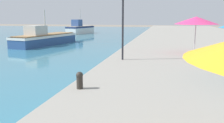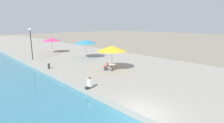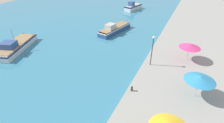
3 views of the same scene
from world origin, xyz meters
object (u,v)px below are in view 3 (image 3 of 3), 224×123
fishing_boat_near (15,46)px  cafe_umbrella_white (200,78)px  lamppost (153,46)px  fishing_boat_far (133,7)px  cafe_umbrella_striped (190,46)px  fishing_boat_mid (114,29)px  mooring_bollard (132,88)px

fishing_boat_near → cafe_umbrella_white: 29.40m
cafe_umbrella_white → lamppost: 7.79m
fishing_boat_far → cafe_umbrella_striped: bearing=-41.8°
fishing_boat_near → lamppost: 23.55m
fishing_boat_far → lamppost: size_ratio=1.50×
cafe_umbrella_white → fishing_boat_near: bearing=-179.8°
fishing_boat_mid → cafe_umbrella_striped: 16.87m
cafe_umbrella_striped → lamppost: 6.09m
cafe_umbrella_striped → fishing_boat_mid: bearing=156.6°
mooring_bollard → fishing_boat_far: bearing=109.2°
fishing_boat_mid → mooring_bollard: bearing=-47.8°
fishing_boat_near → cafe_umbrella_striped: size_ratio=3.15×
mooring_bollard → lamppost: size_ratio=0.14×
fishing_boat_mid → mooring_bollard: 19.89m
fishing_boat_mid → fishing_boat_far: (-2.40, 18.81, 0.13)m
fishing_boat_mid → cafe_umbrella_striped: size_ratio=2.96×
cafe_umbrella_striped → fishing_boat_near: bearing=-163.3°
mooring_bollard → lamppost: (0.50, 6.69, 2.74)m
fishing_boat_near → fishing_boat_far: 35.20m
cafe_umbrella_white → mooring_bollard: bearing=-161.9°
fishing_boat_far → cafe_umbrella_white: fishing_boat_far is taller
fishing_boat_mid → cafe_umbrella_striped: bearing=-11.8°
fishing_boat_near → fishing_boat_mid: size_ratio=1.07×
fishing_boat_far → lamppost: 32.11m
fishing_boat_far → mooring_bollard: (12.53, -35.92, -0.09)m
fishing_boat_far → cafe_umbrella_striped: size_ratio=2.17×
cafe_umbrella_white → cafe_umbrella_striped: (-1.64, 8.21, -0.12)m
fishing_boat_mid → mooring_bollard: (10.13, -17.11, 0.05)m
cafe_umbrella_white → lamppost: bearing=145.2°
cafe_umbrella_striped → lamppost: (-4.74, -3.77, 0.68)m
cafe_umbrella_striped → mooring_bollard: cafe_umbrella_striped is taller
mooring_bollard → fishing_boat_mid: bearing=120.6°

